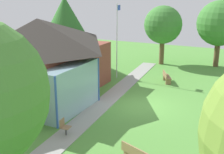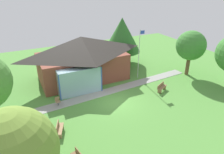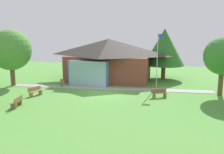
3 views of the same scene
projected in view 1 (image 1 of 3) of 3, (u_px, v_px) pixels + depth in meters
ground_plane at (139, 105)px, 18.57m from camera, size 44.00×44.00×0.00m
pavilion at (41, 57)px, 19.53m from camera, size 11.02×7.42×5.22m
footpath at (108, 100)px, 19.50m from camera, size 22.00×3.02×0.03m
flagpole at (117, 38)px, 23.64m from camera, size 0.64×0.08×5.99m
bench_mid_right at (166, 77)px, 23.14m from camera, size 1.54×1.06×0.84m
patio_chair_west at (65, 128)px, 14.62m from camera, size 0.49×0.49×0.86m
tree_behind_pavilion_right at (65, 23)px, 26.11m from camera, size 5.18×5.18×6.49m
tree_east_hedge at (163, 25)px, 28.00m from camera, size 3.59×3.59×5.62m
tree_far_east at (220, 23)px, 27.07m from camera, size 4.16×4.16×6.14m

